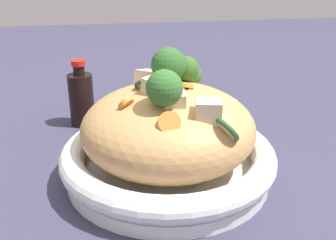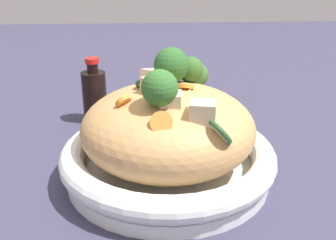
% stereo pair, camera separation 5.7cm
% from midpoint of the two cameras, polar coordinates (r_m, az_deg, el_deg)
% --- Properties ---
extents(ground_plane, '(3.00, 3.00, 0.00)m').
position_cam_midpoint_polar(ground_plane, '(0.61, 2.69, -8.14)').
color(ground_plane, '#38364E').
extents(serving_bowl, '(0.32, 0.32, 0.06)m').
position_cam_midpoint_polar(serving_bowl, '(0.59, 2.74, -5.77)').
color(serving_bowl, white).
rests_on(serving_bowl, ground_plane).
extents(noodle_heap, '(0.25, 0.25, 0.12)m').
position_cam_midpoint_polar(noodle_heap, '(0.57, 2.84, -1.16)').
color(noodle_heap, tan).
rests_on(noodle_heap, serving_bowl).
extents(broccoli_florets, '(0.20, 0.12, 0.09)m').
position_cam_midpoint_polar(broccoli_florets, '(0.57, 4.10, 6.58)').
color(broccoli_florets, '#A0BB7B').
rests_on(broccoli_florets, serving_bowl).
extents(carrot_coins, '(0.18, 0.11, 0.04)m').
position_cam_midpoint_polar(carrot_coins, '(0.53, 1.42, 3.22)').
color(carrot_coins, orange).
rests_on(carrot_coins, serving_bowl).
extents(zucchini_slices, '(0.15, 0.13, 0.06)m').
position_cam_midpoint_polar(zucchini_slices, '(0.53, 4.50, 2.47)').
color(zucchini_slices, beige).
rests_on(zucchini_slices, serving_bowl).
extents(chicken_chunks, '(0.20, 0.10, 0.04)m').
position_cam_midpoint_polar(chicken_chunks, '(0.55, 2.99, 4.16)').
color(chicken_chunks, beige).
rests_on(chicken_chunks, serving_bowl).
extents(soy_sauce_bottle, '(0.05, 0.05, 0.13)m').
position_cam_midpoint_polar(soy_sauce_bottle, '(0.79, -8.64, 3.58)').
color(soy_sauce_bottle, black).
rests_on(soy_sauce_bottle, ground_plane).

